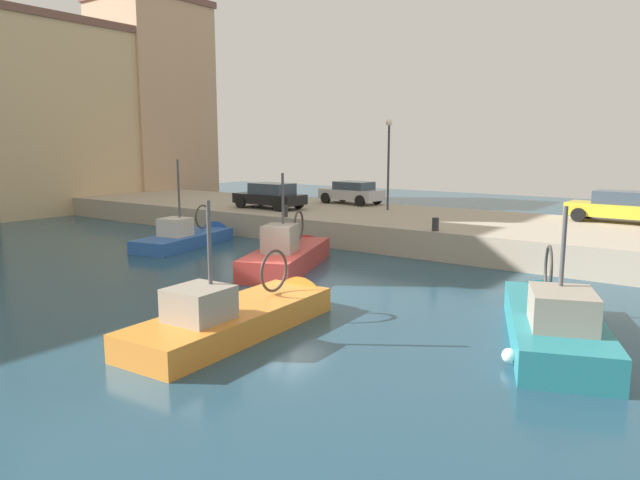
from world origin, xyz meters
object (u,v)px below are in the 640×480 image
object	(u,v)px
fishing_boat_blue	(190,242)
parked_car_silver	(352,192)
parked_car_yellow	(620,207)
mooring_bollard_south	(435,224)
mooring_bollard_mid	(285,211)
parked_car_black	(270,196)
fishing_boat_teal	(551,334)
fishing_boat_red	(290,264)
quay_streetlamp	(389,149)
fishing_boat_orange	(243,326)

from	to	relation	value
fishing_boat_blue	parked_car_silver	size ratio (longest dim) A/B	1.62
parked_car_yellow	mooring_bollard_south	xyz separation A→B (m)	(-7.22, 5.63, -0.46)
parked_car_silver	mooring_bollard_mid	xyz separation A→B (m)	(-7.18, -0.77, -0.41)
parked_car_black	mooring_bollard_south	bearing A→B (deg)	-102.26
fishing_boat_teal	parked_car_yellow	size ratio (longest dim) A/B	1.61
mooring_bollard_south	fishing_boat_red	bearing A→B (deg)	139.79
fishing_boat_red	fishing_boat_teal	size ratio (longest dim) A/B	0.98
fishing_boat_blue	mooring_bollard_south	size ratio (longest dim) A/B	11.77
parked_car_silver	parked_car_yellow	size ratio (longest dim) A/B	0.91
fishing_boat_red	quay_streetlamp	bearing A→B (deg)	8.36
parked_car_yellow	mooring_bollard_south	distance (m)	9.17
fishing_boat_red	parked_car_yellow	bearing A→B (deg)	-38.84
parked_car_silver	parked_car_black	size ratio (longest dim) A/B	0.98
fishing_boat_orange	mooring_bollard_south	size ratio (longest dim) A/B	12.82
mooring_bollard_mid	parked_car_yellow	bearing A→B (deg)	-62.08
parked_car_yellow	mooring_bollard_mid	xyz separation A→B (m)	(-7.22, 13.63, -0.46)
quay_streetlamp	mooring_bollard_mid	bearing A→B (deg)	155.73
fishing_boat_blue	mooring_bollard_south	bearing A→B (deg)	-72.13
parked_car_yellow	parked_car_black	distance (m)	17.34
fishing_boat_red	parked_car_silver	world-z (taller)	fishing_boat_red
fishing_boat_orange	parked_car_silver	distance (m)	20.59
fishing_boat_teal	parked_car_silver	bearing A→B (deg)	46.42
parked_car_silver	mooring_bollard_mid	world-z (taller)	parked_car_silver
mooring_bollard_south	parked_car_silver	bearing A→B (deg)	50.70
fishing_boat_orange	parked_car_yellow	size ratio (longest dim) A/B	1.62
fishing_boat_red	mooring_bollard_mid	xyz separation A→B (m)	(4.66, 4.06, 1.36)
fishing_boat_blue	parked_car_yellow	size ratio (longest dim) A/B	1.48
fishing_boat_red	mooring_bollard_mid	distance (m)	6.33
parked_car_silver	parked_car_black	world-z (taller)	parked_car_black
fishing_boat_blue	parked_car_black	world-z (taller)	fishing_boat_blue
fishing_boat_teal	mooring_bollard_south	bearing A→B (deg)	41.56
fishing_boat_red	fishing_boat_blue	xyz separation A→B (m)	(1.13, 7.00, -0.01)
parked_car_yellow	mooring_bollard_mid	distance (m)	15.43
mooring_bollard_mid	parked_car_black	bearing A→B (deg)	51.65
fishing_boat_blue	parked_car_black	bearing A→B (deg)	0.88
mooring_bollard_south	parked_car_black	bearing A→B (deg)	77.74
parked_car_black	quay_streetlamp	xyz separation A→B (m)	(3.25, -5.58, 2.54)
parked_car_yellow	fishing_boat_blue	bearing A→B (deg)	122.97
mooring_bollard_mid	parked_car_silver	bearing A→B (deg)	6.10
fishing_boat_teal	parked_car_black	size ratio (longest dim) A/B	1.72
parked_car_yellow	mooring_bollard_mid	world-z (taller)	parked_car_yellow
fishing_boat_red	mooring_bollard_south	xyz separation A→B (m)	(4.66, -3.94, 1.36)
fishing_boat_red	quay_streetlamp	size ratio (longest dim) A/B	1.42
fishing_boat_teal	quay_streetlamp	world-z (taller)	quay_streetlamp
fishing_boat_teal	parked_car_yellow	world-z (taller)	fishing_boat_teal
fishing_boat_teal	mooring_bollard_mid	xyz separation A→B (m)	(7.46, 14.61, 1.36)
parked_car_silver	quay_streetlamp	size ratio (longest dim) A/B	0.82
fishing_boat_red	mooring_bollard_south	bearing A→B (deg)	-40.21
fishing_boat_teal	parked_car_black	xyz separation A→B (m)	(9.85, 17.64, 1.80)
parked_car_black	mooring_bollard_south	xyz separation A→B (m)	(-2.40, -11.03, -0.44)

